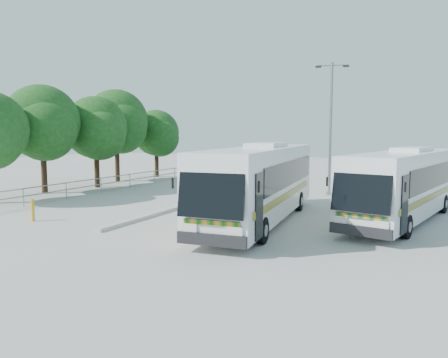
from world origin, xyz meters
The scene contains 11 objects.
ground centered at (0.00, 0.00, 0.00)m, with size 100.00×100.00×0.00m, color #ABABA6.
kerb_divider centered at (-2.30, 2.00, 0.07)m, with size 0.40×16.00×0.15m, color #B2B2AD.
railing centered at (-10.00, 4.00, 0.74)m, with size 0.06×22.00×1.00m.
tree_far_b centered at (-13.02, 1.20, 4.57)m, with size 5.33×5.03×6.96m.
tree_far_c centered at (-12.12, 5.10, 4.26)m, with size 4.97×4.69×6.49m.
tree_far_d centered at (-13.31, 8.80, 4.82)m, with size 5.62×5.30×7.33m.
tree_far_e centered at (-12.63, 13.30, 3.89)m, with size 4.54×4.28×5.92m.
coach_main centered at (2.75, -1.23, 1.79)m, with size 3.49×11.94×3.27m.
coach_adjacent centered at (8.42, 1.82, 1.68)m, with size 4.39×11.26×3.07m.
lamppost centered at (3.67, 8.41, 4.53)m, with size 1.98×0.70×8.20m.
bollard centered at (-6.36, -5.51, 0.49)m, with size 0.14×0.14×0.99m, color #CF990C.
Camera 1 is at (9.54, -18.99, 3.90)m, focal length 35.00 mm.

